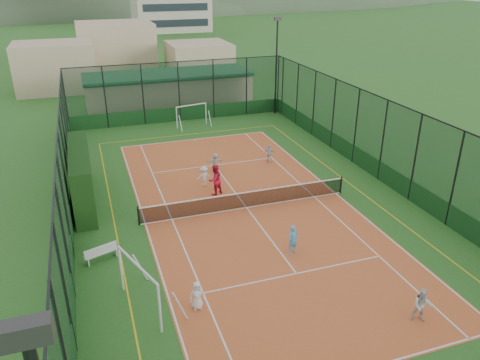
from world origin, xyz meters
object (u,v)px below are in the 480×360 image
at_px(futsal_goal_far, 192,116).
at_px(child_far_back, 215,162).
at_px(child_near_right, 422,305).
at_px(white_bench, 101,252).
at_px(child_near_left, 197,295).
at_px(floodlight_ne, 276,67).
at_px(child_far_right, 269,154).
at_px(futsal_goal_near, 139,287).
at_px(child_near_mid, 293,239).
at_px(child_far_left, 204,176).
at_px(clubhouse, 168,90).
at_px(coach, 215,180).

bearing_deg(futsal_goal_far, child_far_back, -107.06).
bearing_deg(child_near_right, white_bench, 173.68).
bearing_deg(child_near_left, white_bench, 126.38).
height_order(floodlight_ne, futsal_goal_far, floodlight_ne).
xyz_separation_m(floodlight_ne, child_near_right, (-5.54, -27.11, -3.43)).
relative_size(child_near_right, child_far_right, 1.09).
height_order(futsal_goal_near, child_near_mid, futsal_goal_near).
bearing_deg(child_far_left, clubhouse, -91.15).
xyz_separation_m(futsal_goal_far, child_near_mid, (-0.07, -20.09, -0.18)).
bearing_deg(coach, child_far_left, -100.49).
distance_m(child_near_mid, child_far_right, 11.03).
height_order(white_bench, child_near_left, child_near_left).
distance_m(futsal_goal_far, child_far_back, 9.82).
bearing_deg(child_far_back, child_near_mid, 101.89).
height_order(child_far_left, child_far_back, child_far_left).
bearing_deg(futsal_goal_far, child_near_mid, -102.67).
height_order(clubhouse, child_near_right, clubhouse).
xyz_separation_m(child_near_right, coach, (-4.21, 12.69, 0.22)).
xyz_separation_m(child_near_left, coach, (3.39, 9.39, 0.31)).
height_order(floodlight_ne, child_far_left, floodlight_ne).
height_order(child_far_back, coach, coach).
relative_size(floodlight_ne, child_far_left, 6.46).
xyz_separation_m(child_near_mid, child_far_left, (-1.99, 8.30, -0.06)).
bearing_deg(white_bench, clubhouse, 52.82).
xyz_separation_m(floodlight_ne, child_far_right, (-4.96, -10.88, -3.49)).
distance_m(child_near_right, coach, 13.37).
height_order(child_near_mid, coach, coach).
bearing_deg(futsal_goal_near, white_bench, -2.65).
xyz_separation_m(floodlight_ne, child_near_mid, (-8.08, -21.46, -3.42)).
relative_size(child_near_mid, child_near_right, 1.02).
bearing_deg(futsal_goal_near, child_far_left, -46.76).
height_order(floodlight_ne, clubhouse, floodlight_ne).
distance_m(futsal_goal_far, child_far_right, 9.99).
bearing_deg(futsal_goal_far, white_bench, -127.60).
bearing_deg(child_far_left, futsal_goal_far, -96.52).
distance_m(floodlight_ne, child_near_left, 27.42).
height_order(white_bench, child_near_right, child_near_right).
xyz_separation_m(floodlight_ne, child_near_left, (-13.14, -23.81, -3.52)).
distance_m(futsal_goal_near, futsal_goal_far, 22.97).
relative_size(futsal_goal_far, child_far_right, 2.20).
height_order(futsal_goal_near, futsal_goal_far, futsal_goal_near).
relative_size(child_far_back, coach, 0.68).
bearing_deg(coach, futsal_goal_far, -122.40).
xyz_separation_m(clubhouse, child_far_right, (3.64, -16.28, -0.94)).
xyz_separation_m(futsal_goal_near, child_far_left, (5.12, 10.03, -0.38)).
bearing_deg(coach, clubhouse, -118.14).
relative_size(white_bench, child_far_right, 1.20).
bearing_deg(child_near_right, child_far_left, 137.56).
relative_size(child_near_left, child_far_back, 0.97).
relative_size(white_bench, child_near_right, 1.10).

